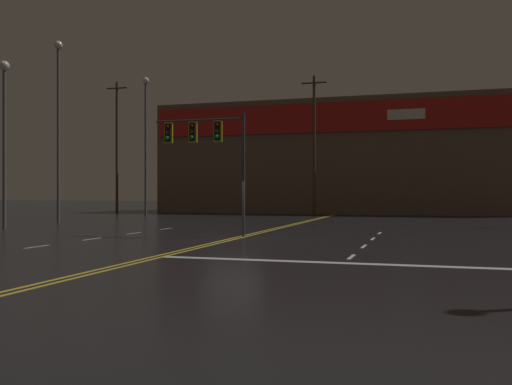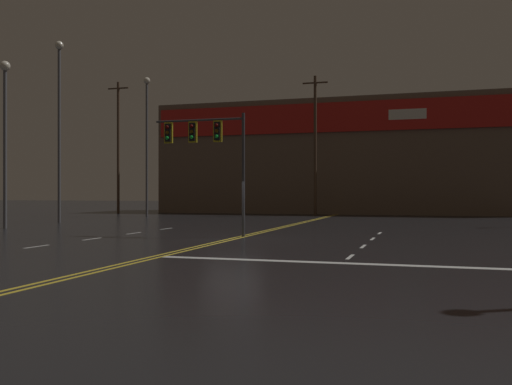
{
  "view_description": "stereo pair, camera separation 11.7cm",
  "coord_description": "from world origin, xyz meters",
  "views": [
    {
      "loc": [
        8.04,
        -23.16,
        2.0
      ],
      "look_at": [
        0.0,
        3.46,
        2.0
      ],
      "focal_mm": 40.0,
      "sensor_mm": 36.0,
      "label": 1
    },
    {
      "loc": [
        8.15,
        -23.12,
        2.0
      ],
      "look_at": [
        0.0,
        3.46,
        2.0
      ],
      "focal_mm": 40.0,
      "sensor_mm": 36.0,
      "label": 2
    }
  ],
  "objects": [
    {
      "name": "ground_plane",
      "position": [
        0.0,
        0.0,
        0.0
      ],
      "size": [
        200.0,
        200.0,
        0.0
      ],
      "primitive_type": "plane",
      "color": "black"
    },
    {
      "name": "streetlight_near_left",
      "position": [
        -15.49,
        9.26,
        7.46
      ],
      "size": [
        0.56,
        0.56,
        12.09
      ],
      "color": "#59595E",
      "rests_on": "ground"
    },
    {
      "name": "building_backdrop",
      "position": [
        0.0,
        33.29,
        5.37
      ],
      "size": [
        35.6,
        10.23,
        10.7
      ],
      "color": "brown",
      "rests_on": "ground"
    },
    {
      "name": "road_markings",
      "position": [
        1.27,
        -1.55,
        0.0
      ],
      "size": [
        17.13,
        60.0,
        0.01
      ],
      "color": "gold",
      "rests_on": "ground"
    },
    {
      "name": "utility_pole_row",
      "position": [
        -2.39,
        25.54,
        5.99
      ],
      "size": [
        43.55,
        0.26,
        12.67
      ],
      "color": "#4C3828",
      "rests_on": "ground"
    },
    {
      "name": "traffic_signal_median",
      "position": [
        -1.81,
        1.29,
        4.39
      ],
      "size": [
        4.4,
        0.36,
        5.6
      ],
      "color": "#38383D",
      "rests_on": "ground"
    },
    {
      "name": "streetlight_far_left",
      "position": [
        -14.43,
        3.0,
        5.95
      ],
      "size": [
        0.56,
        0.56,
        9.31
      ],
      "color": "#59595E",
      "rests_on": "ground"
    },
    {
      "name": "streetlight_near_right",
      "position": [
        -14.64,
        19.9,
        7.24
      ],
      "size": [
        0.56,
        0.56,
        11.69
      ],
      "color": "#59595E",
      "rests_on": "ground"
    }
  ]
}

